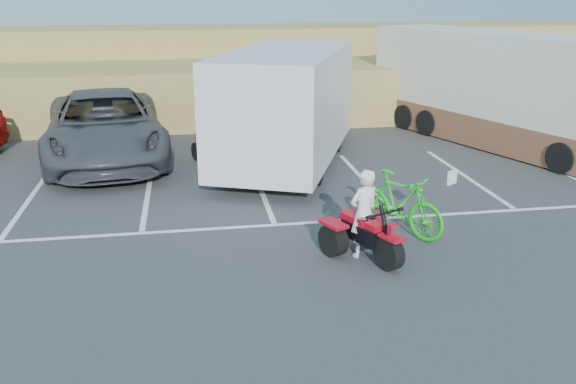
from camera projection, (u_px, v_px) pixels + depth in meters
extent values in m
plane|color=#363638|center=(295.00, 276.00, 10.38)|extent=(100.00, 100.00, 0.00)
cube|color=white|center=(30.00, 198.00, 14.21)|extent=(0.12, 5.00, 0.01)
cube|color=white|center=(148.00, 192.00, 14.63)|extent=(0.12, 5.00, 0.01)
cube|color=white|center=(260.00, 186.00, 15.06)|extent=(0.12, 5.00, 0.01)
cube|color=white|center=(365.00, 181.00, 15.48)|extent=(0.12, 5.00, 0.01)
cube|color=white|center=(465.00, 176.00, 15.90)|extent=(0.12, 5.00, 0.01)
cube|color=white|center=(559.00, 171.00, 16.32)|extent=(0.12, 5.00, 0.01)
cube|color=white|center=(275.00, 225.00, 12.63)|extent=(28.00, 0.12, 0.01)
cube|color=olive|center=(231.00, 89.00, 23.15)|extent=(40.00, 6.00, 2.00)
cube|color=olive|center=(224.00, 53.00, 26.10)|extent=(40.00, 4.00, 2.20)
imported|color=white|center=(364.00, 213.00, 10.95)|extent=(0.71, 0.60, 1.65)
imported|color=#14BF19|center=(399.00, 203.00, 12.04)|extent=(1.65, 2.05, 1.25)
imported|color=#404147|center=(105.00, 126.00, 17.18)|extent=(3.99, 7.18, 1.90)
cube|color=silver|center=(287.00, 102.00, 16.45)|extent=(4.99, 7.21, 2.79)
cylinder|color=black|center=(287.00, 150.00, 16.88)|extent=(2.57, 1.64, 0.78)
cube|color=silver|center=(499.00, 88.00, 18.80)|extent=(5.48, 9.47, 3.33)
cube|color=brown|center=(495.00, 127.00, 19.19)|extent=(5.52, 9.49, 0.93)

